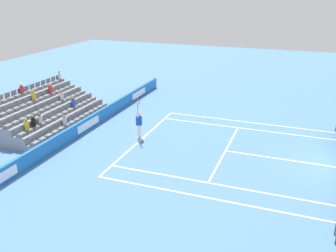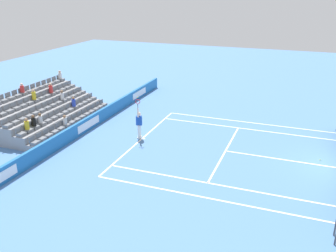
{
  "view_description": "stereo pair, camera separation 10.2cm",
  "coord_description": "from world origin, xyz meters",
  "views": [
    {
      "loc": [
        20.06,
        -2.62,
        9.28
      ],
      "look_at": [
        -0.02,
        -10.11,
        1.1
      ],
      "focal_mm": 39.29,
      "sensor_mm": 36.0,
      "label": 1
    },
    {
      "loc": [
        20.03,
        -2.53,
        9.28
      ],
      "look_at": [
        -0.02,
        -10.11,
        1.1
      ],
      "focal_mm": 39.29,
      "sensor_mm": 36.0,
      "label": 2
    }
  ],
  "objects": [
    {
      "name": "tennis_player",
      "position": [
        -0.03,
        -12.11,
        0.99
      ],
      "size": [
        0.53,
        0.4,
        2.85
      ],
      "color": "white",
      "rests_on": "ground"
    },
    {
      "name": "line_baseline",
      "position": [
        0.0,
        -11.89,
        0.0
      ],
      "size": [
        10.97,
        0.1,
        0.01
      ],
      "primitive_type": "cube",
      "color": "white",
      "rests_on": "ground"
    },
    {
      "name": "line_service",
      "position": [
        0.0,
        -6.4,
        0.0
      ],
      "size": [
        8.23,
        0.1,
        0.01
      ],
      "primitive_type": "cube",
      "color": "white",
      "rests_on": "ground"
    },
    {
      "name": "line_centre_service",
      "position": [
        0.0,
        -3.2,
        0.0
      ],
      "size": [
        0.1,
        6.4,
        0.01
      ],
      "primitive_type": "cube",
      "color": "white",
      "rests_on": "ground"
    },
    {
      "name": "loose_tennis_ball",
      "position": [
        -0.64,
        -1.09,
        0.03
      ],
      "size": [
        0.07,
        0.07,
        0.07
      ],
      "primitive_type": "sphere",
      "color": "#D1E533",
      "rests_on": "ground"
    },
    {
      "name": "sponsor_barrier",
      "position": [
        -0.0,
        -16.0,
        0.46
      ],
      "size": [
        24.63,
        0.22,
        0.92
      ],
      "color": "#1E66AD",
      "rests_on": "ground"
    },
    {
      "name": "line_centre_mark",
      "position": [
        0.0,
        -11.79,
        0.0
      ],
      "size": [
        0.1,
        0.2,
        0.01
      ],
      "primitive_type": "cube",
      "color": "white",
      "rests_on": "ground"
    },
    {
      "name": "line_singles_sideline_right",
      "position": [
        -4.12,
        -5.95,
        0.0
      ],
      "size": [
        0.1,
        11.89,
        0.01
      ],
      "primitive_type": "cube",
      "color": "white",
      "rests_on": "ground"
    },
    {
      "name": "line_doubles_sideline_right",
      "position": [
        -5.49,
        -5.95,
        0.0
      ],
      "size": [
        0.1,
        11.89,
        0.01
      ],
      "primitive_type": "cube",
      "color": "white",
      "rests_on": "ground"
    },
    {
      "name": "line_doubles_sideline_left",
      "position": [
        5.49,
        -5.95,
        0.0
      ],
      "size": [
        0.1,
        11.89,
        0.01
      ],
      "primitive_type": "cube",
      "color": "white",
      "rests_on": "ground"
    },
    {
      "name": "line_singles_sideline_left",
      "position": [
        4.12,
        -5.95,
        0.0
      ],
      "size": [
        0.1,
        11.89,
        0.01
      ],
      "primitive_type": "cube",
      "color": "white",
      "rests_on": "ground"
    },
    {
      "name": "stadium_stand",
      "position": [
        0.0,
        -19.56,
        0.82
      ],
      "size": [
        8.68,
        4.75,
        2.97
      ],
      "color": "gray",
      "rests_on": "ground"
    }
  ]
}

